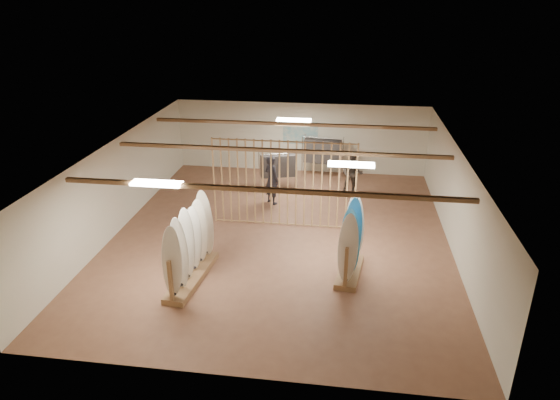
# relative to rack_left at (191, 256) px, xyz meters

# --- Properties ---
(floor) EXTENTS (12.00, 12.00, 0.00)m
(floor) POSITION_rel_rack_left_xyz_m (1.92, 2.70, -0.69)
(floor) COLOR #8E5E45
(floor) RESTS_ON ground
(ceiling) EXTENTS (12.00, 12.00, 0.00)m
(ceiling) POSITION_rel_rack_left_xyz_m (1.92, 2.70, 2.11)
(ceiling) COLOR gray
(ceiling) RESTS_ON ground
(wall_back) EXTENTS (12.00, 0.00, 12.00)m
(wall_back) POSITION_rel_rack_left_xyz_m (1.92, 8.70, 0.71)
(wall_back) COLOR white
(wall_back) RESTS_ON ground
(wall_front) EXTENTS (12.00, 0.00, 12.00)m
(wall_front) POSITION_rel_rack_left_xyz_m (1.92, -3.30, 0.71)
(wall_front) COLOR white
(wall_front) RESTS_ON ground
(wall_left) EXTENTS (0.00, 12.00, 12.00)m
(wall_left) POSITION_rel_rack_left_xyz_m (-3.08, 2.70, 0.71)
(wall_left) COLOR white
(wall_left) RESTS_ON ground
(wall_right) EXTENTS (0.00, 12.00, 12.00)m
(wall_right) POSITION_rel_rack_left_xyz_m (6.92, 2.70, 0.71)
(wall_right) COLOR white
(wall_right) RESTS_ON ground
(ceiling_slats) EXTENTS (9.50, 6.12, 0.10)m
(ceiling_slats) POSITION_rel_rack_left_xyz_m (1.92, 2.70, 2.03)
(ceiling_slats) COLOR #946C43
(ceiling_slats) RESTS_ON ground
(light_panels) EXTENTS (1.20, 0.35, 0.06)m
(light_panels) POSITION_rel_rack_left_xyz_m (1.92, 2.70, 2.05)
(light_panels) COLOR white
(light_panels) RESTS_ON ground
(bamboo_partition) EXTENTS (4.45, 0.05, 2.78)m
(bamboo_partition) POSITION_rel_rack_left_xyz_m (1.92, 3.50, 0.71)
(bamboo_partition) COLOR tan
(bamboo_partition) RESTS_ON ground
(poster) EXTENTS (1.40, 0.03, 0.90)m
(poster) POSITION_rel_rack_left_xyz_m (1.92, 8.68, 0.91)
(poster) COLOR teal
(poster) RESTS_ON ground
(rack_left) EXTENTS (0.78, 2.54, 2.02)m
(rack_left) POSITION_rel_rack_left_xyz_m (0.00, 0.00, 0.00)
(rack_left) COLOR #946C43
(rack_left) RESTS_ON floor
(rack_right) EXTENTS (0.78, 1.79, 2.02)m
(rack_right) POSITION_rel_rack_left_xyz_m (4.03, 0.80, -0.01)
(rack_right) COLOR #946C43
(rack_right) RESTS_ON floor
(clothing_rack_a) EXTENTS (1.30, 0.68, 1.45)m
(clothing_rack_a) POSITION_rel_rack_left_xyz_m (1.32, 6.47, 0.25)
(clothing_rack_a) COLOR silver
(clothing_rack_a) RESTS_ON floor
(clothing_rack_b) EXTENTS (1.53, 0.59, 1.66)m
(clothing_rack_b) POSITION_rel_rack_left_xyz_m (2.87, 8.05, 0.39)
(clothing_rack_b) COLOR silver
(clothing_rack_b) RESTS_ON floor
(shopper_a) EXTENTS (0.86, 0.84, 1.97)m
(shopper_a) POSITION_rel_rack_left_xyz_m (1.28, 5.20, 0.29)
(shopper_a) COLOR black
(shopper_a) RESTS_ON floor
(shopper_b) EXTENTS (0.89, 0.71, 1.80)m
(shopper_b) POSITION_rel_rack_left_xyz_m (4.03, 6.37, 0.21)
(shopper_b) COLOR #3D362F
(shopper_b) RESTS_ON floor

